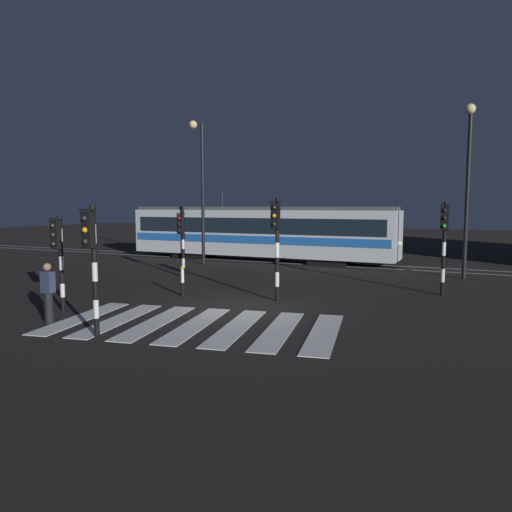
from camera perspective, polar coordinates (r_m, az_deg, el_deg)
ground_plane at (r=15.84m, az=-1.94°, el=-6.04°), size 120.00×120.00×0.00m
rail_near at (r=26.78m, az=9.82°, el=-1.18°), size 80.00×0.12×0.03m
rail_far at (r=28.15m, az=10.61°, el=-0.85°), size 80.00×0.12×0.03m
crosswalk_zebra at (r=13.59m, az=-7.18°, el=-8.06°), size 8.45×5.61×0.02m
traffic_light_corner_far_right at (r=18.79m, az=21.35°, el=2.45°), size 0.36×0.42×3.45m
traffic_light_corner_near_left at (r=16.15m, az=-22.32°, el=0.86°), size 0.36×0.42×3.01m
traffic_light_corner_far_left at (r=22.40m, az=-8.77°, el=2.61°), size 0.36×0.42×3.06m
traffic_light_kerb_mid_left at (r=12.55m, az=-18.88°, el=0.57°), size 0.36×0.42×3.31m
traffic_light_median_centre at (r=16.46m, az=2.42°, el=2.66°), size 0.36×0.42×3.56m
street_lamp_trackside_right at (r=23.45m, az=23.78°, el=9.07°), size 0.44×1.21×7.59m
street_lamp_trackside_left at (r=27.14m, az=-6.59°, el=9.31°), size 0.44×1.21×7.83m
tram at (r=29.13m, az=0.27°, el=2.90°), size 16.72×2.58×4.15m
pedestrian_waiting_at_kerb at (r=14.67m, az=-23.35°, el=-4.01°), size 0.36×0.24×1.71m
bollard_island_edge at (r=17.82m, az=-8.68°, el=-2.94°), size 0.12×0.12×1.11m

